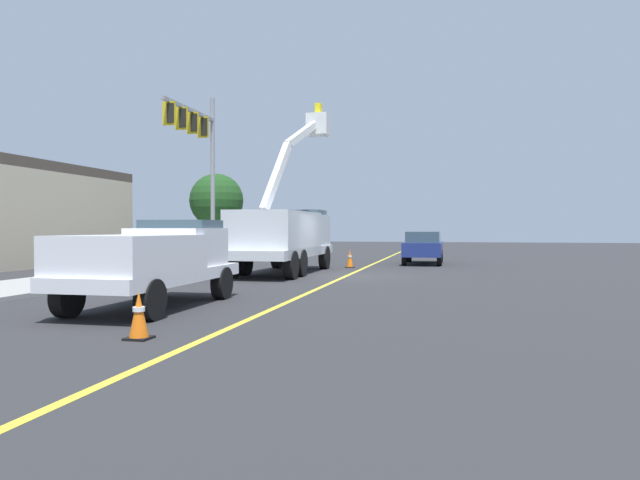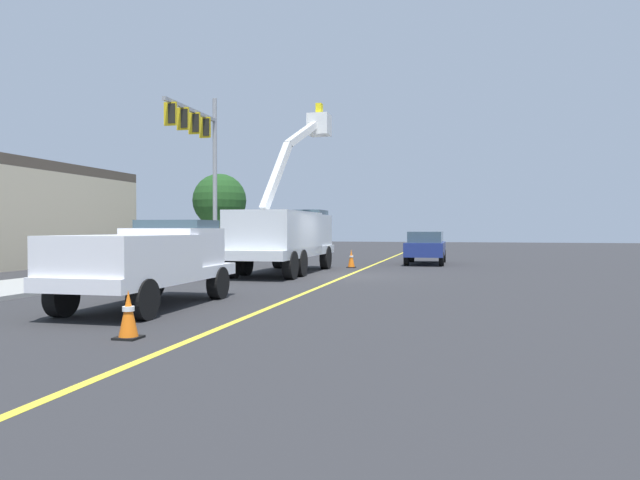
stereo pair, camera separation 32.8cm
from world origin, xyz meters
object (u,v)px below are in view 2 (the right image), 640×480
object	(u,v)px
passing_minivan	(426,245)
traffic_signal_mast	(201,145)
traffic_cone_mid_front	(351,259)
traffic_cone_leading	(128,315)
utility_bucket_truck	(285,234)
service_pickup_truck	(148,259)

from	to	relation	value
passing_minivan	traffic_signal_mast	xyz separation A→B (m)	(-5.33, 10.24, 4.84)
passing_minivan	traffic_cone_mid_front	bearing A→B (deg)	140.71
passing_minivan	traffic_cone_leading	distance (m)	22.58
traffic_cone_leading	traffic_cone_mid_front	xyz separation A→B (m)	(18.43, -0.10, 0.03)
traffic_cone_leading	utility_bucket_truck	bearing A→B (deg)	7.50
utility_bucket_truck	passing_minivan	bearing A→B (deg)	-33.70
passing_minivan	traffic_signal_mast	distance (m)	12.52
service_pickup_truck	traffic_cone_mid_front	xyz separation A→B (m)	(14.83, -1.88, -0.69)
traffic_cone_mid_front	traffic_signal_mast	distance (m)	8.98
service_pickup_truck	traffic_cone_leading	distance (m)	4.09
traffic_cone_leading	traffic_cone_mid_front	world-z (taller)	traffic_cone_mid_front
passing_minivan	traffic_cone_mid_front	distance (m)	5.08
passing_minivan	traffic_cone_mid_front	size ratio (longest dim) A/B	5.59
service_pickup_truck	utility_bucket_truck	bearing A→B (deg)	0.66
traffic_cone_leading	service_pickup_truck	bearing A→B (deg)	26.36
service_pickup_truck	passing_minivan	world-z (taller)	service_pickup_truck
passing_minivan	traffic_cone_leading	world-z (taller)	passing_minivan
utility_bucket_truck	passing_minivan	world-z (taller)	utility_bucket_truck
service_pickup_truck	traffic_signal_mast	bearing A→B (deg)	21.05
utility_bucket_truck	traffic_cone_leading	distance (m)	14.71
service_pickup_truck	traffic_signal_mast	size ratio (longest dim) A/B	0.67
utility_bucket_truck	service_pickup_truck	size ratio (longest dim) A/B	1.46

